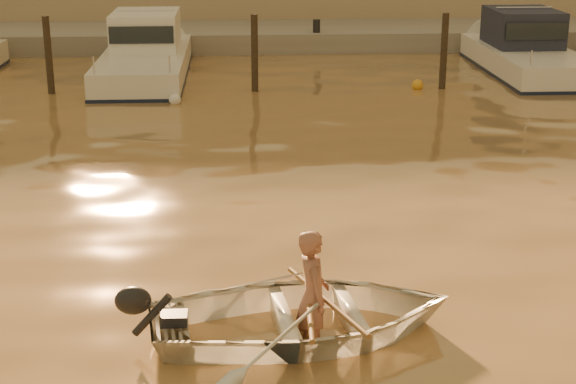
{
  "coord_description": "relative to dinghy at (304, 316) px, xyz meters",
  "views": [
    {
      "loc": [
        -0.75,
        -9.14,
        4.75
      ],
      "look_at": [
        0.0,
        2.97,
        0.75
      ],
      "focal_mm": 55.0,
      "sensor_mm": 36.0,
      "label": 1
    }
  ],
  "objects": [
    {
      "name": "dinghy",
      "position": [
        0.0,
        0.0,
        0.0
      ],
      "size": [
        3.79,
        2.93,
        0.73
      ],
      "primitive_type": "imported",
      "rotation": [
        0.0,
        0.0,
        1.7
      ],
      "color": "silver",
      "rests_on": "ground_plane"
    },
    {
      "name": "moored_boat_2",
      "position": [
        -3.27,
        16.03,
        0.38
      ],
      "size": [
        2.32,
        7.75,
        1.75
      ],
      "primitive_type": null,
      "color": "silver",
      "rests_on": "ground_plane"
    },
    {
      "name": "quay",
      "position": [
        -0.0,
        21.53,
        -0.09
      ],
      "size": [
        52.0,
        4.0,
        1.0
      ],
      "primitive_type": "cube",
      "color": "gray",
      "rests_on": "ground_plane"
    },
    {
      "name": "fender_c",
      "position": [
        -2.22,
        12.42,
        -0.14
      ],
      "size": [
        0.3,
        0.3,
        0.3
      ],
      "primitive_type": "sphere",
      "color": "silver",
      "rests_on": "ground_plane"
    },
    {
      "name": "ground_plane",
      "position": [
        -0.0,
        0.03,
        -0.24
      ],
      "size": [
        160.0,
        160.0,
        0.0
      ],
      "primitive_type": "plane",
      "color": "olive",
      "rests_on": "ground"
    },
    {
      "name": "fender_d",
      "position": [
        4.14,
        13.86,
        -0.14
      ],
      "size": [
        0.3,
        0.3,
        0.3
      ],
      "primitive_type": "sphere",
      "color": "orange",
      "rests_on": "ground_plane"
    },
    {
      "name": "piling_2",
      "position": [
        -0.2,
        13.83,
        0.66
      ],
      "size": [
        0.18,
        0.18,
        2.2
      ],
      "primitive_type": "cylinder",
      "color": "#2D2319",
      "rests_on": "ground_plane"
    },
    {
      "name": "piling_1",
      "position": [
        -5.5,
        13.83,
        0.66
      ],
      "size": [
        0.18,
        0.18,
        2.2
      ],
      "primitive_type": "cylinder",
      "color": "#2D2319",
      "rests_on": "ground_plane"
    },
    {
      "name": "oar_port",
      "position": [
        0.25,
        0.03,
        0.18
      ],
      "size": [
        0.75,
        2.0,
        0.13
      ],
      "primitive_type": "cylinder",
      "rotation": [
        1.54,
        0.0,
        0.34
      ],
      "color": "brown",
      "rests_on": "dinghy"
    },
    {
      "name": "piling_3",
      "position": [
        4.8,
        13.83,
        0.66
      ],
      "size": [
        0.18,
        0.18,
        2.2
      ],
      "primitive_type": "cylinder",
      "color": "#2D2319",
      "rests_on": "ground_plane"
    },
    {
      "name": "moored_boat_4",
      "position": [
        7.81,
        16.03,
        0.38
      ],
      "size": [
        2.34,
        7.17,
        1.75
      ],
      "primitive_type": null,
      "color": "silver",
      "rests_on": "ground_plane"
    },
    {
      "name": "oar_starboard",
      "position": [
        0.05,
        0.01,
        0.18
      ],
      "size": [
        0.16,
        2.1,
        0.13
      ],
      "primitive_type": "cylinder",
      "rotation": [
        1.54,
        0.0,
        -0.05
      ],
      "color": "brown",
      "rests_on": "dinghy"
    },
    {
      "name": "outboard_motor",
      "position": [
        -1.49,
        -0.19,
        0.04
      ],
      "size": [
        0.94,
        0.51,
        0.7
      ],
      "primitive_type": null,
      "rotation": [
        0.0,
        0.0,
        0.13
      ],
      "color": "black",
      "rests_on": "dinghy"
    },
    {
      "name": "person",
      "position": [
        0.1,
        0.01,
        0.25
      ],
      "size": [
        0.45,
        0.62,
        1.58
      ],
      "primitive_type": "imported",
      "rotation": [
        0.0,
        0.0,
        1.7
      ],
      "color": "#8E5847",
      "rests_on": "dinghy"
    }
  ]
}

